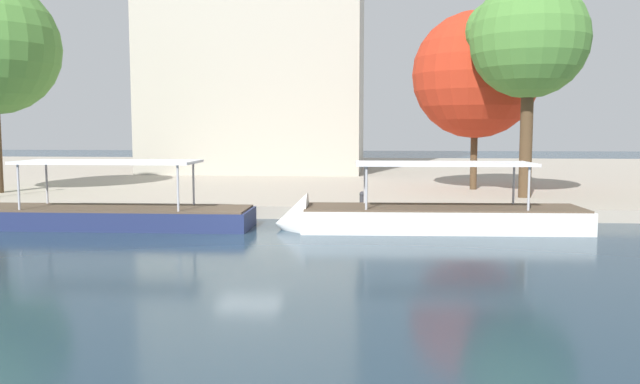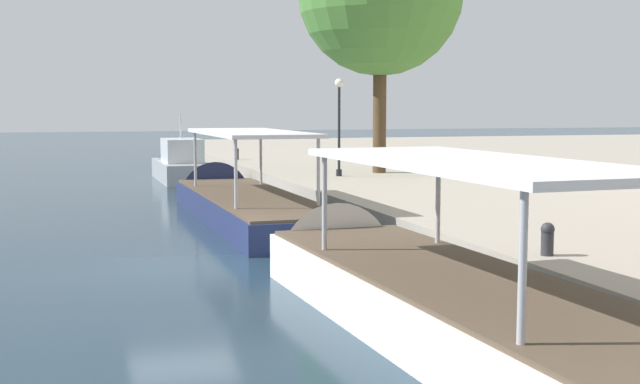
% 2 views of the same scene
% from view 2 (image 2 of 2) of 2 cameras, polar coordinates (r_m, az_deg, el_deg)
% --- Properties ---
extents(ground_plane, '(220.00, 220.00, 0.00)m').
position_cam_2_polar(ground_plane, '(19.65, -9.59, -5.10)').
color(ground_plane, '#1E3342').
extents(motor_yacht_0, '(7.80, 2.27, 4.16)m').
position_cam_2_polar(motor_yacht_0, '(42.77, -9.75, 1.60)').
color(motor_yacht_0, '#9EA3A8').
rests_on(motor_yacht_0, ground_plane).
extents(tour_boat_1, '(13.87, 3.23, 4.13)m').
position_cam_2_polar(tour_boat_1, '(27.91, -5.39, -1.06)').
color(tour_boat_1, navy).
rests_on(tour_boat_1, ground_plane).
extents(tour_boat_2, '(13.31, 3.52, 4.02)m').
position_cam_2_polar(tour_boat_2, '(14.12, 8.13, -7.80)').
color(tour_boat_2, silver).
rests_on(tour_boat_2, ground_plane).
extents(mooring_bollard_0, '(0.30, 0.30, 0.71)m').
position_cam_2_polar(mooring_bollard_0, '(49.11, -5.83, 2.70)').
color(mooring_bollard_0, '#2D2D33').
rests_on(mooring_bollard_0, dock_promenade).
extents(mooring_bollard_1, '(0.29, 0.29, 0.71)m').
position_cam_2_polar(mooring_bollard_1, '(17.92, 15.55, -3.09)').
color(mooring_bollard_1, '#2D2D33').
rests_on(mooring_bollard_1, dock_promenade).
extents(lamp_post, '(0.40, 0.40, 4.40)m').
position_cam_2_polar(lamp_post, '(37.06, 1.34, 5.31)').
color(lamp_post, black).
rests_on(lamp_post, dock_promenade).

